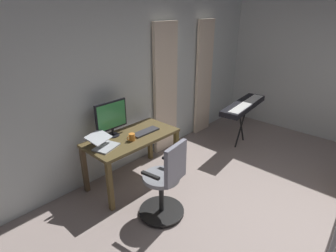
% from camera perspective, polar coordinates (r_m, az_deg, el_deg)
% --- Properties ---
extents(ground_plane, '(7.64, 7.64, 0.00)m').
position_cam_1_polar(ground_plane, '(3.64, 27.79, -20.48)').
color(ground_plane, gray).
extents(back_room_partition, '(5.88, 0.10, 2.57)m').
position_cam_1_polar(back_room_partition, '(4.34, -6.31, 8.84)').
color(back_room_partition, silver).
rests_on(back_room_partition, ground).
extents(curtain_left_panel, '(0.45, 0.06, 2.18)m').
position_cam_1_polar(curtain_left_panel, '(5.47, 7.41, 9.71)').
color(curtain_left_panel, beige).
rests_on(curtain_left_panel, ground).
extents(curtain_right_panel, '(0.52, 0.06, 2.18)m').
position_cam_1_polar(curtain_right_panel, '(4.66, -0.52, 7.48)').
color(curtain_right_panel, beige).
rests_on(curtain_right_panel, ground).
extents(desk, '(1.30, 0.66, 0.72)m').
position_cam_1_polar(desk, '(3.89, -7.48, -3.45)').
color(desk, brown).
rests_on(desk, ground).
extents(office_chair, '(0.56, 0.56, 1.02)m').
position_cam_1_polar(office_chair, '(3.29, -0.51, -11.73)').
color(office_chair, black).
rests_on(office_chair, ground).
extents(computer_monitor, '(0.49, 0.18, 0.50)m').
position_cam_1_polar(computer_monitor, '(3.81, -11.65, 1.86)').
color(computer_monitor, black).
rests_on(computer_monitor, desk).
extents(computer_keyboard, '(0.42, 0.14, 0.02)m').
position_cam_1_polar(computer_keyboard, '(3.93, -4.66, -1.21)').
color(computer_keyboard, '#333338').
rests_on(computer_keyboard, desk).
extents(laptop, '(0.39, 0.40, 0.17)m').
position_cam_1_polar(laptop, '(3.60, -13.23, -3.53)').
color(laptop, '#B7BCC1').
rests_on(laptop, desk).
extents(mug_coffee, '(0.13, 0.09, 0.10)m').
position_cam_1_polar(mug_coffee, '(3.71, -7.52, -2.29)').
color(mug_coffee, orange).
rests_on(mug_coffee, desk).
extents(piano_keyboard, '(1.32, 0.47, 0.82)m').
position_cam_1_polar(piano_keyboard, '(5.08, 15.40, 4.01)').
color(piano_keyboard, black).
rests_on(piano_keyboard, ground).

